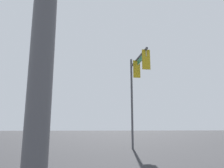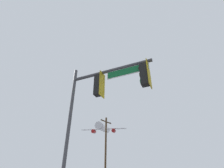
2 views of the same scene
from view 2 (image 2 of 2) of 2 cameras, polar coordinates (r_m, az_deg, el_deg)
signal_pole_near at (r=8.03m, az=-2.35°, el=-2.87°), size 4.19×0.74×6.99m
utility_pole at (r=24.92m, az=-2.12°, el=-21.81°), size 0.93×2.12×10.39m
airplane at (r=96.26m, az=-2.84°, el=-14.20°), size 24.45×26.89×12.85m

